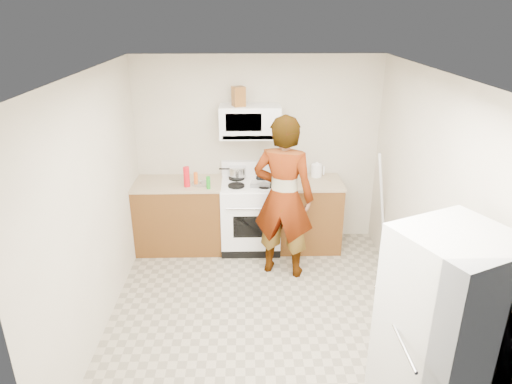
{
  "coord_description": "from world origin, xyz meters",
  "views": [
    {
      "loc": [
        -0.16,
        -4.02,
        3.02
      ],
      "look_at": [
        -0.05,
        0.55,
        1.17
      ],
      "focal_mm": 32.0,
      "sensor_mm": 36.0,
      "label": 1
    }
  ],
  "objects_px": {
    "fridge": "(443,343)",
    "saucepan": "(237,172)",
    "person": "(283,198)",
    "gas_range": "(251,214)",
    "kettle": "(317,171)",
    "microwave": "(250,121)"
  },
  "relations": [
    {
      "from": "fridge",
      "to": "saucepan",
      "type": "xyz_separation_m",
      "value": [
        -1.48,
        3.17,
        0.16
      ]
    },
    {
      "from": "person",
      "to": "gas_range",
      "type": "bearing_deg",
      "value": -42.44
    },
    {
      "from": "kettle",
      "to": "fridge",
      "type": "bearing_deg",
      "value": -61.56
    },
    {
      "from": "gas_range",
      "to": "kettle",
      "type": "distance_m",
      "value": 1.05
    },
    {
      "from": "gas_range",
      "to": "person",
      "type": "height_order",
      "value": "person"
    },
    {
      "from": "gas_range",
      "to": "microwave",
      "type": "height_order",
      "value": "microwave"
    },
    {
      "from": "kettle",
      "to": "microwave",
      "type": "bearing_deg",
      "value": -155.66
    },
    {
      "from": "microwave",
      "to": "saucepan",
      "type": "xyz_separation_m",
      "value": [
        -0.17,
        0.05,
        -0.69
      ]
    },
    {
      "from": "saucepan",
      "to": "kettle",
      "type": "bearing_deg",
      "value": 0.26
    },
    {
      "from": "kettle",
      "to": "saucepan",
      "type": "xyz_separation_m",
      "value": [
        -1.05,
        -0.0,
        -0.01
      ]
    },
    {
      "from": "gas_range",
      "to": "saucepan",
      "type": "xyz_separation_m",
      "value": [
        -0.17,
        0.18,
        0.53
      ]
    },
    {
      "from": "fridge",
      "to": "kettle",
      "type": "bearing_deg",
      "value": 73.25
    },
    {
      "from": "gas_range",
      "to": "fridge",
      "type": "relative_size",
      "value": 0.66
    },
    {
      "from": "person",
      "to": "saucepan",
      "type": "relative_size",
      "value": 8.83
    },
    {
      "from": "microwave",
      "to": "fridge",
      "type": "relative_size",
      "value": 0.45
    },
    {
      "from": "gas_range",
      "to": "fridge",
      "type": "xyz_separation_m",
      "value": [
        1.31,
        -2.99,
        0.36
      ]
    },
    {
      "from": "microwave",
      "to": "saucepan",
      "type": "relative_size",
      "value": 3.43
    },
    {
      "from": "person",
      "to": "kettle",
      "type": "xyz_separation_m",
      "value": [
        0.51,
        0.83,
        0.04
      ]
    },
    {
      "from": "saucepan",
      "to": "microwave",
      "type": "bearing_deg",
      "value": -16.5
    },
    {
      "from": "gas_range",
      "to": "microwave",
      "type": "bearing_deg",
      "value": 90.0
    },
    {
      "from": "fridge",
      "to": "gas_range",
      "type": "bearing_deg",
      "value": 89.21
    },
    {
      "from": "gas_range",
      "to": "saucepan",
      "type": "distance_m",
      "value": 0.58
    }
  ]
}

